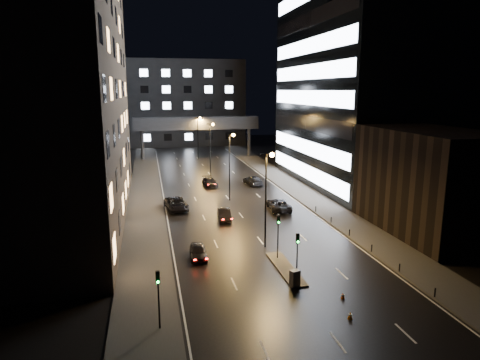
{
  "coord_description": "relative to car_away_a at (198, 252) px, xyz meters",
  "views": [
    {
      "loc": [
        -11.76,
        -33.54,
        16.41
      ],
      "look_at": [
        0.68,
        23.79,
        4.0
      ],
      "focal_mm": 32.0,
      "sensor_mm": 36.0,
      "label": 1
    }
  ],
  "objects": [
    {
      "name": "traffic_signal_near",
      "position": [
        7.64,
        -1.9,
        2.41
      ],
      "size": [
        0.28,
        0.34,
        4.4
      ],
      "color": "black",
      "rests_on": "median_island"
    },
    {
      "name": "car_toward_a",
      "position": [
        13.02,
        14.95,
        0.12
      ],
      "size": [
        3.05,
        5.92,
        1.6
      ],
      "primitive_type": "imported",
      "rotation": [
        0.0,
        0.0,
        3.07
      ],
      "color": "black",
      "rests_on": "ground"
    },
    {
      "name": "building_left",
      "position": [
        -15.16,
        17.61,
        19.32
      ],
      "size": [
        15.0,
        48.0,
        40.0
      ],
      "primitive_type": "cube",
      "color": "#2D2319",
      "rests_on": "ground"
    },
    {
      "name": "sidewalk_right",
      "position": [
        19.84,
        28.61,
        -0.61
      ],
      "size": [
        5.0,
        110.0,
        0.15
      ],
      "primitive_type": "cube",
      "color": "#383533",
      "rests_on": "ground"
    },
    {
      "name": "ground",
      "position": [
        7.34,
        33.61,
        -0.68
      ],
      "size": [
        160.0,
        160.0,
        0.0
      ],
      "primitive_type": "plane",
      "color": "black",
      "rests_on": "ground"
    },
    {
      "name": "streetlight_near",
      "position": [
        7.5,
        1.61,
        5.82
      ],
      "size": [
        1.45,
        0.5,
        10.15
      ],
      "color": "black",
      "rests_on": "ground"
    },
    {
      "name": "streetlight_mid_b",
      "position": [
        7.5,
        41.61,
        5.82
      ],
      "size": [
        1.45,
        0.5,
        10.15
      ],
      "color": "black",
      "rests_on": "ground"
    },
    {
      "name": "traffic_signal_corner",
      "position": [
        -4.16,
        -12.4,
        2.26
      ],
      "size": [
        0.28,
        0.34,
        4.4
      ],
      "color": "black",
      "rests_on": "ground"
    },
    {
      "name": "building_far",
      "position": [
        7.34,
        91.61,
        11.82
      ],
      "size": [
        34.0,
        14.0,
        25.0
      ],
      "primitive_type": "cube",
      "color": "#333335",
      "rests_on": "ground"
    },
    {
      "name": "skybridge",
      "position": [
        7.34,
        63.61,
        7.66
      ],
      "size": [
        30.0,
        3.0,
        10.0
      ],
      "color": "#333335",
      "rests_on": "ground"
    },
    {
      "name": "median_island",
      "position": [
        7.64,
        -4.39,
        -0.61
      ],
      "size": [
        1.6,
        8.0,
        0.15
      ],
      "primitive_type": "cube",
      "color": "#383533",
      "rests_on": "ground"
    },
    {
      "name": "car_away_a",
      "position": [
        0.0,
        0.0,
        0.0
      ],
      "size": [
        1.77,
        4.07,
        1.37
      ],
      "primitive_type": "imported",
      "rotation": [
        0.0,
        0.0,
        -0.04
      ],
      "color": "black",
      "rests_on": "ground"
    },
    {
      "name": "utility_cabinet",
      "position": [
        7.24,
        -8.09,
        0.15
      ],
      "size": [
        0.93,
        0.79,
        1.37
      ],
      "primitive_type": "cube",
      "rotation": [
        0.0,
        0.0,
        0.34
      ],
      "color": "#47484A",
      "rests_on": "median_island"
    },
    {
      "name": "streetlight_far",
      "position": [
        7.5,
        61.61,
        5.82
      ],
      "size": [
        1.45,
        0.5,
        10.15
      ],
      "color": "black",
      "rests_on": "ground"
    },
    {
      "name": "car_away_c",
      "position": [
        -0.9,
        18.19,
        0.14
      ],
      "size": [
        3.43,
        6.21,
        1.65
      ],
      "primitive_type": "imported",
      "rotation": [
        0.0,
        0.0,
        0.12
      ],
      "color": "black",
      "rests_on": "ground"
    },
    {
      "name": "sidewalk_left",
      "position": [
        -5.16,
        28.61,
        -0.61
      ],
      "size": [
        5.0,
        110.0,
        0.15
      ],
      "primitive_type": "cube",
      "color": "#383533",
      "rests_on": "ground"
    },
    {
      "name": "bollard_row",
      "position": [
        17.54,
        0.11,
        -0.23
      ],
      "size": [
        0.12,
        25.12,
        0.9
      ],
      "color": "black",
      "rests_on": "ground"
    },
    {
      "name": "cone_a",
      "position": [
        9.48,
        -13.84,
        -0.4
      ],
      "size": [
        0.47,
        0.47,
        0.57
      ],
      "primitive_type": "cone",
      "rotation": [
        0.0,
        0.0,
        0.27
      ],
      "color": "orange",
      "rests_on": "ground"
    },
    {
      "name": "building_right_low",
      "position": [
        27.34,
        2.61,
        5.32
      ],
      "size": [
        10.0,
        18.0,
        12.0
      ],
      "primitive_type": "cube",
      "color": "black",
      "rests_on": "ground"
    },
    {
      "name": "streetlight_mid_a",
      "position": [
        7.5,
        21.61,
        5.82
      ],
      "size": [
        1.45,
        0.5,
        10.15
      ],
      "color": "black",
      "rests_on": "ground"
    },
    {
      "name": "car_away_d",
      "position": [
        5.84,
        32.02,
        0.04
      ],
      "size": [
        2.5,
        5.14,
        1.44
      ],
      "primitive_type": "imported",
      "rotation": [
        0.0,
        0.0,
        0.1
      ],
      "color": "black",
      "rests_on": "ground"
    },
    {
      "name": "traffic_signal_far",
      "position": [
        7.64,
        -7.4,
        2.41
      ],
      "size": [
        0.28,
        0.34,
        4.4
      ],
      "color": "black",
      "rests_on": "median_island"
    },
    {
      "name": "building_right_glass",
      "position": [
        32.34,
        29.61,
        21.82
      ],
      "size": [
        20.0,
        36.0,
        45.0
      ],
      "primitive_type": "cube",
      "color": "black",
      "rests_on": "ground"
    },
    {
      "name": "car_toward_b",
      "position": [
        13.39,
        31.5,
        0.1
      ],
      "size": [
        2.83,
        5.65,
        1.58
      ],
      "primitive_type": "imported",
      "rotation": [
        0.0,
        0.0,
        3.26
      ],
      "color": "black",
      "rests_on": "ground"
    },
    {
      "name": "cone_b",
      "position": [
        10.34,
        -10.82,
        -0.43
      ],
      "size": [
        0.44,
        0.44,
        0.51
      ],
      "primitive_type": "cone",
      "rotation": [
        0.0,
        0.0,
        0.38
      ],
      "color": "#FD590D",
      "rests_on": "ground"
    },
    {
      "name": "car_away_b",
      "position": [
        4.81,
        12.08,
        0.04
      ],
      "size": [
        1.9,
        4.48,
        1.44
      ],
      "primitive_type": "imported",
      "rotation": [
        0.0,
        0.0,
        -0.09
      ],
      "color": "black",
      "rests_on": "ground"
    }
  ]
}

